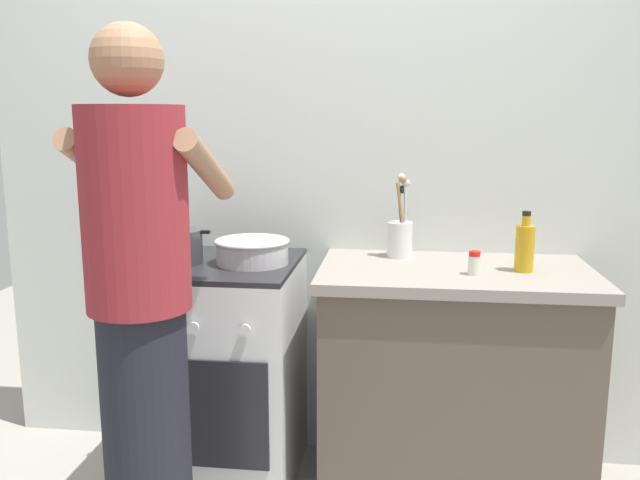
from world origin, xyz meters
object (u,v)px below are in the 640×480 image
at_px(stove_range, 221,373).
at_px(utensil_crock, 400,233).
at_px(person, 142,321).
at_px(pot, 178,246).
at_px(oil_bottle, 525,247).
at_px(mixing_bowl, 252,250).
at_px(spice_bottle, 474,263).

distance_m(stove_range, utensil_crock, 0.90).
distance_m(utensil_crock, person, 1.10).
distance_m(pot, oil_bottle, 1.28).
xyz_separation_m(mixing_bowl, utensil_crock, (0.55, 0.19, 0.04)).
bearing_deg(utensil_crock, stove_range, -165.62).
height_order(pot, spice_bottle, pot).
distance_m(mixing_bowl, spice_bottle, 0.82).
relative_size(stove_range, person, 0.53).
relative_size(mixing_bowl, spice_bottle, 3.37).
distance_m(mixing_bowl, person, 0.65).
bearing_deg(utensil_crock, spice_bottle, -45.43).
distance_m(spice_bottle, person, 1.14).
bearing_deg(person, stove_range, 85.17).
bearing_deg(oil_bottle, pot, -178.97).
relative_size(pot, spice_bottle, 2.93).
xyz_separation_m(stove_range, mixing_bowl, (0.14, -0.01, 0.50)).
relative_size(pot, oil_bottle, 1.14).
height_order(pot, oil_bottle, oil_bottle).
distance_m(stove_range, pot, 0.53).
bearing_deg(person, oil_bottle, 27.06).
bearing_deg(oil_bottle, mixing_bowl, 179.87).
xyz_separation_m(pot, mixing_bowl, (0.28, 0.03, -0.01)).
bearing_deg(mixing_bowl, pot, -174.84).
height_order(utensil_crock, spice_bottle, utensil_crock).
height_order(mixing_bowl, utensil_crock, utensil_crock).
xyz_separation_m(stove_range, spice_bottle, (0.95, -0.09, 0.49)).
distance_m(stove_range, oil_bottle, 1.26).
height_order(spice_bottle, oil_bottle, oil_bottle).
bearing_deg(person, mixing_bowl, 72.48).
bearing_deg(person, pot, 98.52).
relative_size(mixing_bowl, oil_bottle, 1.31).
xyz_separation_m(utensil_crock, spice_bottle, (0.26, -0.27, -0.05)).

